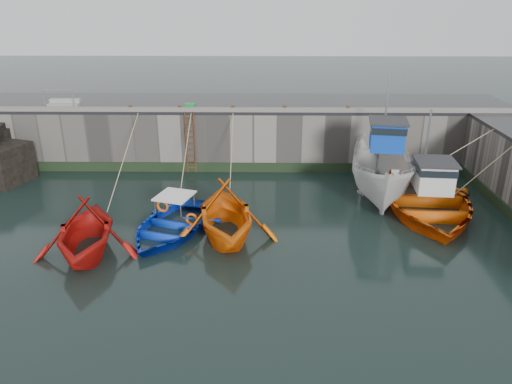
{
  "coord_description": "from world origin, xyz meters",
  "views": [
    {
      "loc": [
        1.72,
        -14.65,
        8.82
      ],
      "look_at": [
        1.45,
        4.18,
        1.2
      ],
      "focal_mm": 35.0,
      "sensor_mm": 36.0,
      "label": 1
    }
  ],
  "objects_px": {
    "boat_near_blacktrim": "(226,237)",
    "bollard_a": "(131,108)",
    "ladder": "(190,143)",
    "boat_far_white": "(382,172)",
    "boat_far_orange": "(427,200)",
    "bollard_c": "(233,108)",
    "boat_near_white": "(89,253)",
    "bollard_b": "(180,108)",
    "fish_crate": "(190,107)",
    "bollard_e": "(348,109)",
    "boat_near_blue": "(171,231)",
    "bollard_d": "(285,109)"
  },
  "relations": [
    {
      "from": "boat_near_blacktrim",
      "to": "bollard_e",
      "type": "distance_m",
      "value": 10.15
    },
    {
      "from": "boat_near_blacktrim",
      "to": "ladder",
      "type": "bearing_deg",
      "value": 97.43
    },
    {
      "from": "bollard_d",
      "to": "boat_near_white",
      "type": "bearing_deg",
      "value": -129.13
    },
    {
      "from": "boat_near_blue",
      "to": "bollard_a",
      "type": "bearing_deg",
      "value": 130.3
    },
    {
      "from": "boat_near_white",
      "to": "bollard_b",
      "type": "bearing_deg",
      "value": 68.84
    },
    {
      "from": "boat_near_white",
      "to": "ladder",
      "type": "bearing_deg",
      "value": 65.31
    },
    {
      "from": "boat_near_blacktrim",
      "to": "boat_near_blue",
      "type": "bearing_deg",
      "value": 159.08
    },
    {
      "from": "ladder",
      "to": "boat_far_white",
      "type": "bearing_deg",
      "value": -18.9
    },
    {
      "from": "boat_near_blue",
      "to": "bollard_d",
      "type": "distance_m",
      "value": 9.28
    },
    {
      "from": "boat_near_white",
      "to": "fish_crate",
      "type": "relative_size",
      "value": 8.38
    },
    {
      "from": "bollard_a",
      "to": "boat_near_white",
      "type": "bearing_deg",
      "value": -87.38
    },
    {
      "from": "boat_far_white",
      "to": "bollard_b",
      "type": "xyz_separation_m",
      "value": [
        -9.66,
        3.47,
        2.14
      ]
    },
    {
      "from": "boat_near_white",
      "to": "bollard_c",
      "type": "relative_size",
      "value": 16.33
    },
    {
      "from": "bollard_a",
      "to": "boat_near_blacktrim",
      "type": "bearing_deg",
      "value": -55.54
    },
    {
      "from": "ladder",
      "to": "bollard_b",
      "type": "height_order",
      "value": "bollard_b"
    },
    {
      "from": "boat_near_blue",
      "to": "boat_far_white",
      "type": "bearing_deg",
      "value": 40.1
    },
    {
      "from": "fish_crate",
      "to": "boat_near_blacktrim",
      "type": "bearing_deg",
      "value": -56.6
    },
    {
      "from": "ladder",
      "to": "boat_far_orange",
      "type": "xyz_separation_m",
      "value": [
        10.75,
        -4.82,
        -1.09
      ]
    },
    {
      "from": "ladder",
      "to": "boat_far_orange",
      "type": "height_order",
      "value": "boat_far_orange"
    },
    {
      "from": "ladder",
      "to": "bollard_e",
      "type": "relative_size",
      "value": 11.43
    },
    {
      "from": "boat_near_white",
      "to": "bollard_e",
      "type": "relative_size",
      "value": 16.33
    },
    {
      "from": "boat_near_white",
      "to": "bollard_e",
      "type": "height_order",
      "value": "bollard_e"
    },
    {
      "from": "boat_far_orange",
      "to": "bollard_e",
      "type": "relative_size",
      "value": 28.05
    },
    {
      "from": "boat_far_white",
      "to": "bollard_e",
      "type": "xyz_separation_m",
      "value": [
        -1.16,
        3.47,
        2.14
      ]
    },
    {
      "from": "bollard_a",
      "to": "bollard_d",
      "type": "bearing_deg",
      "value": 0.0
    },
    {
      "from": "boat_near_blacktrim",
      "to": "bollard_a",
      "type": "relative_size",
      "value": 17.55
    },
    {
      "from": "bollard_e",
      "to": "bollard_c",
      "type": "bearing_deg",
      "value": 180.0
    },
    {
      "from": "boat_near_blue",
      "to": "bollard_b",
      "type": "distance_m",
      "value": 8.02
    },
    {
      "from": "fish_crate",
      "to": "bollard_e",
      "type": "bearing_deg",
      "value": 15.27
    },
    {
      "from": "bollard_a",
      "to": "bollard_c",
      "type": "relative_size",
      "value": 1.0
    },
    {
      "from": "ladder",
      "to": "boat_far_white",
      "type": "height_order",
      "value": "boat_far_white"
    },
    {
      "from": "boat_far_white",
      "to": "bollard_b",
      "type": "distance_m",
      "value": 10.49
    },
    {
      "from": "bollard_a",
      "to": "bollard_c",
      "type": "distance_m",
      "value": 5.2
    },
    {
      "from": "bollard_a",
      "to": "bollard_e",
      "type": "distance_m",
      "value": 11.0
    },
    {
      "from": "bollard_b",
      "to": "boat_near_blacktrim",
      "type": "bearing_deg",
      "value": -70.08
    },
    {
      "from": "fish_crate",
      "to": "bollard_b",
      "type": "xyz_separation_m",
      "value": [
        -0.48,
        -0.28,
        -0.02
      ]
    },
    {
      "from": "boat_near_blacktrim",
      "to": "fish_crate",
      "type": "xyz_separation_m",
      "value": [
        -2.31,
        8.0,
        3.32
      ]
    },
    {
      "from": "ladder",
      "to": "fish_crate",
      "type": "distance_m",
      "value": 1.84
    },
    {
      "from": "boat_near_white",
      "to": "bollard_c",
      "type": "height_order",
      "value": "bollard_c"
    },
    {
      "from": "ladder",
      "to": "bollard_d",
      "type": "height_order",
      "value": "bollard_d"
    },
    {
      "from": "bollard_b",
      "to": "bollard_a",
      "type": "bearing_deg",
      "value": 180.0
    },
    {
      "from": "boat_near_blacktrim",
      "to": "bollard_b",
      "type": "height_order",
      "value": "bollard_b"
    },
    {
      "from": "boat_near_white",
      "to": "bollard_a",
      "type": "distance_m",
      "value": 9.67
    },
    {
      "from": "boat_near_blacktrim",
      "to": "bollard_a",
      "type": "distance_m",
      "value": 9.92
    },
    {
      "from": "bollard_b",
      "to": "bollard_d",
      "type": "xyz_separation_m",
      "value": [
        5.3,
        0.0,
        0.0
      ]
    },
    {
      "from": "boat_far_orange",
      "to": "bollard_c",
      "type": "relative_size",
      "value": 28.05
    },
    {
      "from": "ladder",
      "to": "bollard_a",
      "type": "xyz_separation_m",
      "value": [
        -3.0,
        0.34,
        1.71
      ]
    },
    {
      "from": "boat_far_orange",
      "to": "bollard_d",
      "type": "xyz_separation_m",
      "value": [
        -5.95,
        5.16,
        2.8
      ]
    },
    {
      "from": "boat_near_blue",
      "to": "bollard_c",
      "type": "xyz_separation_m",
      "value": [
        2.1,
        7.29,
        3.3
      ]
    },
    {
      "from": "boat_near_white",
      "to": "boat_near_blue",
      "type": "bearing_deg",
      "value": 25.54
    }
  ]
}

